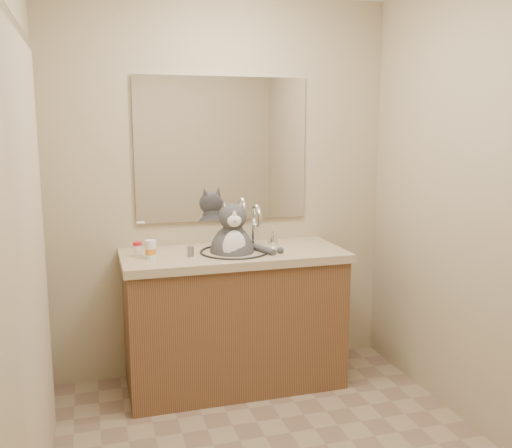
{
  "coord_description": "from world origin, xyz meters",
  "views": [
    {
      "loc": [
        -0.82,
        -2.3,
        1.61
      ],
      "look_at": [
        0.05,
        0.65,
        1.07
      ],
      "focal_mm": 40.0,
      "sensor_mm": 36.0,
      "label": 1
    }
  ],
  "objects": [
    {
      "name": "room",
      "position": [
        0.0,
        0.0,
        1.2
      ],
      "size": [
        2.22,
        2.52,
        2.42
      ],
      "color": "gray",
      "rests_on": "ground"
    },
    {
      "name": "vanity",
      "position": [
        0.0,
        0.96,
        0.44
      ],
      "size": [
        1.34,
        0.59,
        1.12
      ],
      "color": "brown",
      "rests_on": "ground"
    },
    {
      "name": "mirror",
      "position": [
        0.0,
        1.24,
        1.45
      ],
      "size": [
        1.1,
        0.02,
        0.9
      ],
      "primitive_type": "cube",
      "color": "white",
      "rests_on": "room"
    },
    {
      "name": "shower_curtain",
      "position": [
        -1.05,
        0.1,
        1.03
      ],
      "size": [
        0.02,
        1.3,
        1.93
      ],
      "color": "beige",
      "rests_on": "ground"
    },
    {
      "name": "cat",
      "position": [
        -0.01,
        0.95,
        0.86
      ],
      "size": [
        0.38,
        0.34,
        0.54
      ],
      "rotation": [
        0.0,
        0.0,
        -0.1
      ],
      "color": "#424347",
      "rests_on": "vanity"
    },
    {
      "name": "pill_bottle_redcap",
      "position": [
        -0.57,
        0.99,
        0.89
      ],
      "size": [
        0.07,
        0.07,
        0.09
      ],
      "rotation": [
        0.0,
        0.0,
        0.43
      ],
      "color": "white",
      "rests_on": "vanity"
    },
    {
      "name": "pill_bottle_orange",
      "position": [
        -0.5,
        0.91,
        0.9
      ],
      "size": [
        0.08,
        0.08,
        0.11
      ],
      "rotation": [
        0.0,
        0.0,
        0.39
      ],
      "color": "white",
      "rests_on": "vanity"
    },
    {
      "name": "grey_canister",
      "position": [
        -0.27,
        0.91,
        0.88
      ],
      "size": [
        0.05,
        0.05,
        0.06
      ],
      "rotation": [
        0.0,
        0.0,
        -0.25
      ],
      "color": "slate",
      "rests_on": "vanity"
    }
  ]
}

